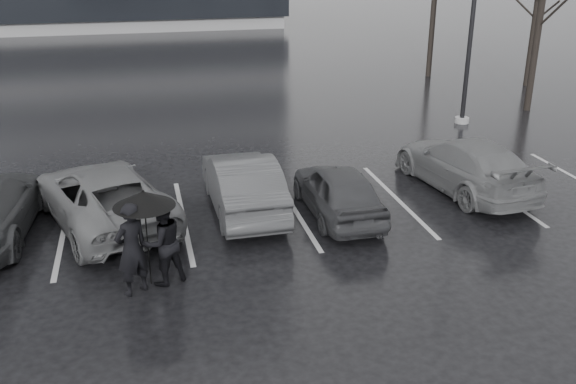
# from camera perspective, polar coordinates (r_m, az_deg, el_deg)

# --- Properties ---
(ground) EXTENTS (160.00, 160.00, 0.00)m
(ground) POSITION_cam_1_polar(r_m,az_deg,el_deg) (13.97, 0.65, -5.71)
(ground) COLOR black
(ground) RESTS_ON ground
(car_main) EXTENTS (1.57, 3.82, 1.30)m
(car_main) POSITION_cam_1_polar(r_m,az_deg,el_deg) (15.77, 4.48, 0.14)
(car_main) COLOR black
(car_main) RESTS_ON ground
(car_west_a) EXTENTS (1.59, 4.43, 1.45)m
(car_west_a) POSITION_cam_1_polar(r_m,az_deg,el_deg) (16.02, -4.04, 0.81)
(car_west_a) COLOR #2A2A2C
(car_west_a) RESTS_ON ground
(car_west_b) EXTENTS (3.86, 5.61, 1.42)m
(car_west_b) POSITION_cam_1_polar(r_m,az_deg,el_deg) (15.87, -16.11, -0.30)
(car_west_b) COLOR #4A4A4D
(car_west_b) RESTS_ON ground
(car_east) EXTENTS (2.58, 5.09, 1.42)m
(car_east) POSITION_cam_1_polar(r_m,az_deg,el_deg) (18.01, 15.45, 2.40)
(car_east) COLOR #4A4A4D
(car_east) RESTS_ON ground
(pedestrian_left) EXTENTS (0.82, 0.76, 1.88)m
(pedestrian_left) POSITION_cam_1_polar(r_m,az_deg,el_deg) (12.55, -13.73, -4.95)
(pedestrian_left) COLOR black
(pedestrian_left) RESTS_ON ground
(pedestrian_right) EXTENTS (1.07, 0.98, 1.78)m
(pedestrian_right) POSITION_cam_1_polar(r_m,az_deg,el_deg) (12.81, -11.08, -4.40)
(pedestrian_right) COLOR black
(pedestrian_right) RESTS_ON ground
(umbrella) EXTENTS (1.19, 1.19, 2.02)m
(umbrella) POSITION_cam_1_polar(r_m,az_deg,el_deg) (12.42, -12.71, -0.60)
(umbrella) COLOR black
(umbrella) RESTS_ON ground
(lamp_post) EXTENTS (0.51, 0.51, 9.37)m
(lamp_post) POSITION_cam_1_polar(r_m,az_deg,el_deg) (23.99, 16.21, 15.85)
(lamp_post) COLOR #939496
(lamp_post) RESTS_ON ground
(stall_stripes) EXTENTS (19.72, 5.00, 0.00)m
(stall_stripes) POSITION_cam_1_polar(r_m,az_deg,el_deg) (16.04, -4.30, -1.97)
(stall_stripes) COLOR #AFAFB2
(stall_stripes) RESTS_ON ground
(tree_east) EXTENTS (0.26, 0.26, 8.00)m
(tree_east) POSITION_cam_1_polar(r_m,az_deg,el_deg) (26.76, 21.61, 15.13)
(tree_east) COLOR black
(tree_east) RESTS_ON ground
(tree_ne) EXTENTS (0.26, 0.26, 7.00)m
(tree_ne) POSITION_cam_1_polar(r_m,az_deg,el_deg) (31.50, 21.24, 15.07)
(tree_ne) COLOR black
(tree_ne) RESTS_ON ground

